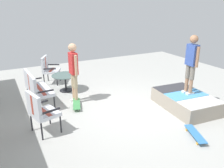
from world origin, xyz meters
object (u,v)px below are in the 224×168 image
(patio_chair_near_house, at_px, (48,67))
(patio_chair_by_wall, at_px, (40,109))
(skate_ramp, at_px, (186,101))
(person_watching, at_px, (74,68))
(skateboard_by_bench, at_px, (77,104))
(skateboard_spare, at_px, (195,134))
(person_skater, at_px, (192,61))
(patio_table, at_px, (65,80))
(patio_bench, at_px, (35,86))

(patio_chair_near_house, bearing_deg, patio_chair_by_wall, 164.25)
(skate_ramp, height_order, patio_chair_near_house, patio_chair_near_house)
(patio_chair_by_wall, relative_size, person_watching, 0.57)
(skateboard_by_bench, bearing_deg, patio_chair_near_house, 5.18)
(skate_ramp, bearing_deg, patio_chair_near_house, 37.19)
(patio_chair_near_house, height_order, skateboard_spare, patio_chair_near_house)
(person_skater, bearing_deg, skateboard_spare, 142.53)
(patio_chair_near_house, relative_size, person_watching, 0.57)
(patio_chair_by_wall, xyz_separation_m, skateboard_by_bench, (1.00, -1.19, -0.53))
(patio_table, bearing_deg, skateboard_by_bench, 175.96)
(person_watching, xyz_separation_m, skateboard_by_bench, (-0.36, 0.08, -0.98))
(person_skater, bearing_deg, skateboard_by_bench, 62.73)
(patio_bench, distance_m, person_watching, 1.21)
(patio_bench, relative_size, person_skater, 0.77)
(patio_chair_near_house, relative_size, skateboard_by_bench, 1.24)
(patio_chair_by_wall, height_order, skateboard_spare, patio_chair_by_wall)
(person_watching, bearing_deg, patio_bench, 77.88)
(person_skater, bearing_deg, patio_table, 43.95)
(patio_chair_near_house, bearing_deg, skateboard_spare, -158.26)
(patio_bench, distance_m, skateboard_spare, 4.46)
(patio_table, relative_size, person_skater, 0.54)
(person_watching, bearing_deg, patio_chair_by_wall, 136.85)
(skate_ramp, xyz_separation_m, patio_bench, (2.12, 3.80, 0.40))
(skate_ramp, relative_size, person_skater, 1.15)
(patio_chair_near_house, height_order, patio_table, patio_chair_near_house)
(patio_chair_near_house, xyz_separation_m, skateboard_spare, (-5.22, -2.08, -0.53))
(patio_bench, height_order, patio_chair_by_wall, same)
(patio_table, bearing_deg, patio_chair_by_wall, 151.65)
(patio_table, xyz_separation_m, skateboard_by_bench, (-1.39, 0.10, -0.32))
(patio_table, relative_size, skateboard_spare, 1.10)
(skate_ramp, relative_size, patio_table, 2.12)
(patio_table, xyz_separation_m, person_watching, (-1.03, 0.02, 0.66))
(person_skater, bearing_deg, patio_bench, 61.90)
(person_skater, distance_m, skateboard_by_bench, 3.47)
(person_skater, bearing_deg, patio_chair_by_wall, 83.37)
(person_watching, xyz_separation_m, skateboard_spare, (-3.13, -1.78, -0.98))
(patio_bench, xyz_separation_m, person_skater, (-2.07, -3.87, 0.77))
(patio_bench, bearing_deg, patio_table, -54.35)
(person_skater, relative_size, skateboard_by_bench, 2.01)
(person_watching, relative_size, skateboard_spare, 2.20)
(patio_bench, xyz_separation_m, person_watching, (-0.24, -1.09, 0.45))
(patio_table, distance_m, person_watching, 1.22)
(skateboard_spare, bearing_deg, patio_bench, 40.43)
(person_watching, height_order, skateboard_spare, person_watching)
(patio_bench, xyz_separation_m, skateboard_spare, (-3.37, -2.87, -0.53))
(skate_ramp, distance_m, patio_table, 3.97)
(patio_bench, distance_m, skateboard_by_bench, 1.29)
(patio_table, bearing_deg, patio_chair_near_house, 16.90)
(skate_ramp, relative_size, person_watching, 1.06)
(patio_chair_by_wall, relative_size, patio_table, 1.13)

